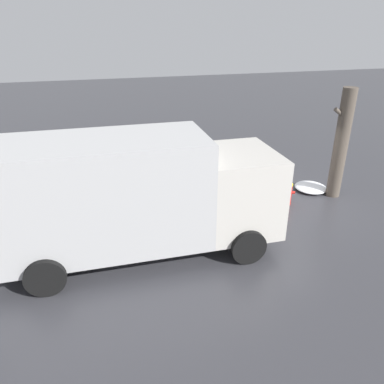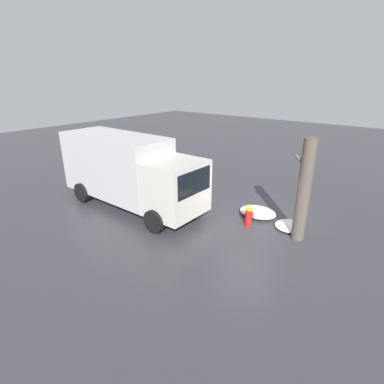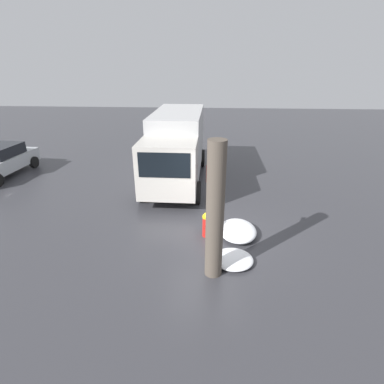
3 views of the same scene
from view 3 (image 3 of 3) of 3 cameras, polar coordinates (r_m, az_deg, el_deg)
name	(u,v)px [view 3 (image 3 of 3)]	position (r m, az deg, el deg)	size (l,w,h in m)	color
ground_plane	(206,236)	(9.89, 2.76, -8.33)	(60.00, 60.00, 0.00)	#38383D
fire_hydrant	(207,224)	(9.67, 2.83, -6.14)	(0.48, 0.39, 0.85)	red
tree_trunk	(215,212)	(7.37, 4.41, -3.87)	(0.69, 0.45, 3.64)	brown
delivery_truck	(177,145)	(14.10, -2.93, 8.97)	(7.09, 2.53, 3.11)	beige
pedestrian	(211,179)	(11.87, 3.58, 2.42)	(0.38, 0.38, 1.75)	#23232D
snow_pile_by_hydrant	(238,231)	(9.95, 8.71, -7.27)	(1.54, 1.21, 0.34)	white
snow_pile_curbside	(233,259)	(8.74, 7.82, -12.57)	(1.10, 1.14, 0.20)	white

